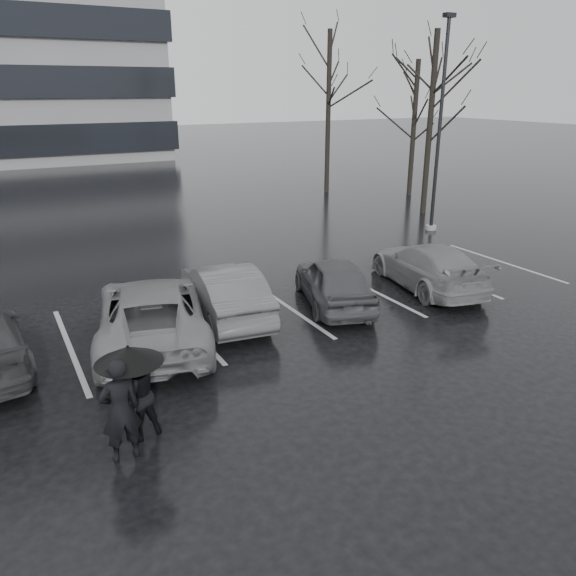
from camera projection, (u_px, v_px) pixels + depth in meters
The scene contains 13 objects.
ground at pixel (314, 345), 12.97m from camera, with size 160.00×160.00×0.00m, color black.
car_main at pixel (334, 281), 15.16m from camera, with size 1.58×3.92×1.33m, color black.
car_west_a at pixel (225, 291), 14.33m from camera, with size 1.47×4.22×1.39m, color #323235.
car_west_b at pixel (152, 313), 12.90m from camera, with size 2.39×5.18×1.44m, color #545457.
car_east at pixel (428, 266), 16.50m from camera, with size 1.84×4.53×1.32m, color #545457.
pedestrian_left at pixel (120, 411), 8.70m from camera, with size 0.64×0.42×1.75m, color black.
pedestrian_right at pixel (136, 395), 9.30m from camera, with size 0.78×0.61×1.60m, color black.
umbrella at pixel (128, 355), 8.77m from camera, with size 1.08×1.08×1.82m.
lamp_post at pixel (439, 137), 22.23m from camera, with size 0.45×0.45×8.22m.
stall_stripes at pixel (239, 314), 14.68m from camera, with size 19.72×5.00×0.00m.
tree_east at pixel (430, 125), 25.28m from camera, with size 0.26×0.26×8.00m, color black.
tree_ne at pixel (414, 130), 29.88m from camera, with size 0.26×0.26×7.00m, color black.
tree_north at pixel (328, 114), 30.55m from camera, with size 0.26×0.26×8.50m, color black.
Camera 1 is at (-6.13, -10.07, 5.60)m, focal length 35.00 mm.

